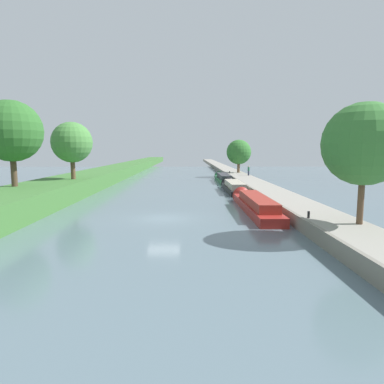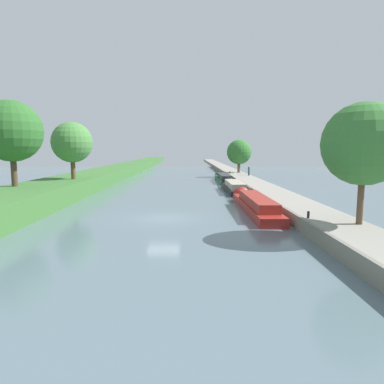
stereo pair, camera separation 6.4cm
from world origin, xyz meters
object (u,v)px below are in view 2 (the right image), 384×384
at_px(narrowboat_black, 233,187).
at_px(narrowboat_green, 223,178).
at_px(person_walking, 249,170).
at_px(narrowboat_red, 254,204).
at_px(mooring_bollard_far, 230,172).
at_px(mooring_bollard_near, 308,215).

distance_m(narrowboat_black, narrowboat_green, 13.14).
height_order(narrowboat_black, person_walking, person_walking).
distance_m(narrowboat_green, person_walking, 4.73).
height_order(narrowboat_red, narrowboat_black, narrowboat_red).
relative_size(narrowboat_black, mooring_bollard_far, 26.55).
distance_m(narrowboat_red, narrowboat_black, 14.06).
height_order(narrowboat_black, narrowboat_green, narrowboat_black).
bearing_deg(narrowboat_red, narrowboat_green, 89.72).
bearing_deg(narrowboat_green, narrowboat_red, -90.28).
distance_m(narrowboat_green, mooring_bollard_near, 35.17).
distance_m(narrowboat_red, mooring_bollard_near, 8.17).
distance_m(narrowboat_red, narrowboat_green, 27.20).
distance_m(narrowboat_black, mooring_bollard_near, 22.06).
xyz_separation_m(narrowboat_black, narrowboat_green, (0.08, 13.14, 0.00)).
bearing_deg(narrowboat_black, mooring_bollard_near, -85.03).
bearing_deg(person_walking, mooring_bollard_far, 117.99).
height_order(narrowboat_green, mooring_bollard_far, mooring_bollard_far).
bearing_deg(narrowboat_black, person_walking, 72.14).
xyz_separation_m(narrowboat_red, narrowboat_green, (0.13, 27.20, -0.04)).
relative_size(narrowboat_red, mooring_bollard_near, 31.62).
distance_m(person_walking, mooring_bollard_far, 5.65).
xyz_separation_m(mooring_bollard_near, mooring_bollard_far, (0.00, 41.03, 0.00)).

